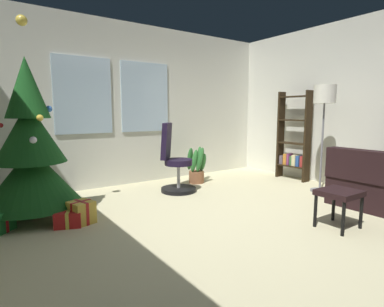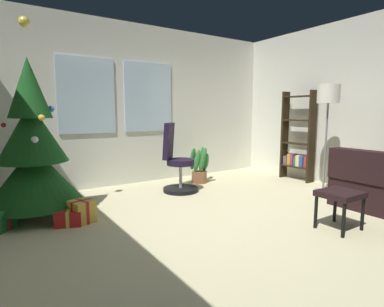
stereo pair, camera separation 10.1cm
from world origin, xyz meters
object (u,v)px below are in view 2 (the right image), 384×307
holiday_tree (33,153)px  office_chair (177,165)px  gift_box_gold (82,211)px  footstool (340,197)px  potted_plant (200,167)px  bookshelf (297,142)px  gift_box_red (70,216)px  floor_lamp (328,103)px

holiday_tree → office_chair: (2.04, 0.10, -0.35)m
holiday_tree → gift_box_gold: 0.92m
footstool → potted_plant: bearing=89.7°
bookshelf → potted_plant: 1.88m
bookshelf → gift_box_red: bearing=-178.7°
footstool → gift_box_red: size_ratio=1.09×
potted_plant → gift_box_gold: bearing=-158.3°
holiday_tree → floor_lamp: bearing=-17.4°
office_chair → footstool: bearing=-74.9°
gift_box_red → floor_lamp: floor_lamp is taller
gift_box_gold → floor_lamp: size_ratio=0.18×
holiday_tree → bookshelf: (4.35, -0.39, -0.07)m
bookshelf → floor_lamp: (-0.41, -0.85, 0.69)m
gift_box_red → floor_lamp: (3.66, -0.75, 1.31)m
office_chair → potted_plant: (0.65, 0.30, -0.15)m
gift_box_gold → bookshelf: bearing=1.8°
holiday_tree → floor_lamp: 4.17m
holiday_tree → gift_box_red: holiday_tree is taller
gift_box_red → floor_lamp: bearing=-11.7°
footstool → gift_box_gold: footstool is taller
footstool → potted_plant: size_ratio=0.64×
footstool → holiday_tree: size_ratio=0.18×
gift_box_red → office_chair: size_ratio=0.35×
holiday_tree → office_chair: 2.07m
gift_box_red → holiday_tree: bearing=120.2°
bookshelf → potted_plant: (-1.66, 0.78, -0.43)m
gift_box_gold → potted_plant: potted_plant is taller
gift_box_red → gift_box_gold: (0.13, -0.03, 0.04)m
office_chair → bookshelf: size_ratio=0.67×
bookshelf → potted_plant: size_ratio=2.50×
gift_box_red → bookshelf: (4.07, 0.09, 0.63)m
bookshelf → potted_plant: bookshelf is taller
gift_box_red → office_chair: (1.76, 0.58, 0.34)m
holiday_tree → gift_box_gold: bearing=-51.3°
office_chair → potted_plant: office_chair is taller
gift_box_gold → bookshelf: bookshelf is taller
gift_box_gold → floor_lamp: (3.53, -0.73, 1.27)m
holiday_tree → potted_plant: 2.77m
footstool → floor_lamp: (1.26, 1.03, 1.04)m
holiday_tree → potted_plant: (2.69, 0.40, -0.50)m
footstool → holiday_tree: 3.53m
floor_lamp → potted_plant: floor_lamp is taller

